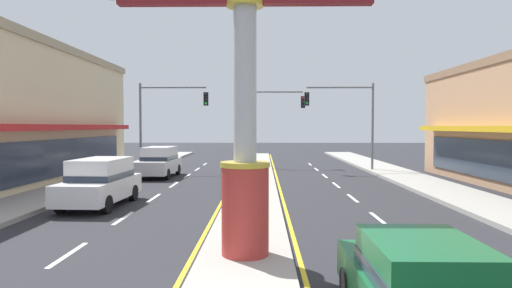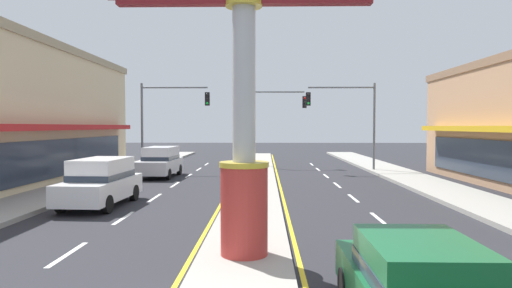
% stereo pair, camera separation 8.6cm
% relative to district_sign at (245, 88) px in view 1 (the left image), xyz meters
% --- Properties ---
extents(median_strip, '(2.24, 52.00, 0.14)m').
position_rel_district_sign_xyz_m(median_strip, '(-0.00, 13.60, -4.02)').
color(median_strip, '#A39E93').
rests_on(median_strip, ground).
extents(sidewalk_left, '(2.96, 60.00, 0.18)m').
position_rel_district_sign_xyz_m(sidewalk_left, '(-9.20, 11.60, -4.00)').
color(sidewalk_left, '#9E9B93').
rests_on(sidewalk_left, ground).
extents(sidewalk_right, '(2.96, 60.00, 0.18)m').
position_rel_district_sign_xyz_m(sidewalk_right, '(9.20, 11.60, -4.00)').
color(sidewalk_right, '#9E9B93').
rests_on(sidewalk_right, ground).
extents(lane_markings, '(8.98, 52.00, 0.01)m').
position_rel_district_sign_xyz_m(lane_markings, '(-0.00, 12.25, -4.09)').
color(lane_markings, silver).
rests_on(lane_markings, ground).
extents(district_sign, '(6.46, 1.18, 7.51)m').
position_rel_district_sign_xyz_m(district_sign, '(0.00, 0.00, 0.00)').
color(district_sign, '#B7332D').
rests_on(district_sign, median_strip).
extents(traffic_light_left_side, '(4.86, 0.46, 6.20)m').
position_rel_district_sign_xyz_m(traffic_light_left_side, '(-6.36, 20.48, 0.16)').
color(traffic_light_left_side, slate).
rests_on(traffic_light_left_side, ground).
extents(traffic_light_right_side, '(4.86, 0.46, 6.20)m').
position_rel_district_sign_xyz_m(traffic_light_right_side, '(6.36, 20.65, 0.16)').
color(traffic_light_right_side, slate).
rests_on(traffic_light_right_side, ground).
extents(traffic_light_median_far, '(4.20, 0.46, 6.20)m').
position_rel_district_sign_xyz_m(traffic_light_median_far, '(1.14, 24.63, 0.10)').
color(traffic_light_median_far, slate).
rests_on(traffic_light_median_far, ground).
extents(suv_near_right_lane, '(2.09, 4.66, 1.90)m').
position_rel_district_sign_xyz_m(suv_near_right_lane, '(-6.07, 17.28, -3.11)').
color(suv_near_right_lane, silver).
rests_on(suv_near_right_lane, ground).
extents(suv_far_right_lane, '(2.14, 4.69, 1.90)m').
position_rel_district_sign_xyz_m(suv_far_right_lane, '(-6.07, 7.10, -3.11)').
color(suv_far_right_lane, white).
rests_on(suv_far_right_lane, ground).
extents(sedan_near_left_lane, '(1.86, 4.31, 1.53)m').
position_rel_district_sign_xyz_m(sedan_near_left_lane, '(2.77, -3.87, -3.30)').
color(sedan_near_left_lane, '#14562D').
rests_on(sedan_near_left_lane, ground).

